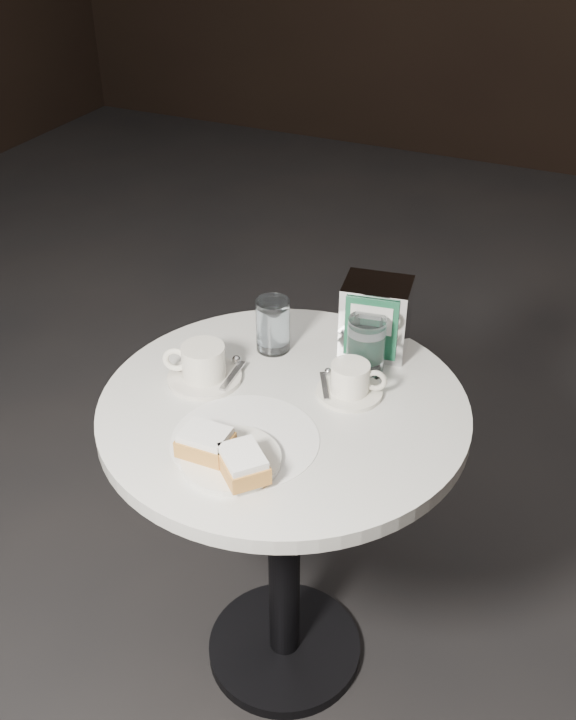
# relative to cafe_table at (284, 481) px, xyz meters

# --- Properties ---
(ground) EXTENTS (7.00, 7.00, 0.00)m
(ground) POSITION_rel_cafe_table_xyz_m (0.00, 0.00, -0.55)
(ground) COLOR black
(ground) RESTS_ON ground
(cafe_table) EXTENTS (0.70, 0.70, 0.74)m
(cafe_table) POSITION_rel_cafe_table_xyz_m (0.00, 0.00, 0.00)
(cafe_table) COLOR black
(cafe_table) RESTS_ON ground
(sugar_spill) EXTENTS (0.28, 0.28, 0.00)m
(sugar_spill) POSITION_rel_cafe_table_xyz_m (-0.02, -0.13, 0.20)
(sugar_spill) COLOR white
(sugar_spill) RESTS_ON cafe_table
(beignet_plate) EXTENTS (0.22, 0.22, 0.06)m
(beignet_plate) POSITION_rel_cafe_table_xyz_m (-0.01, -0.20, 0.22)
(beignet_plate) COLOR white
(beignet_plate) RESTS_ON cafe_table
(coffee_cup_left) EXTENTS (0.19, 0.19, 0.08)m
(coffee_cup_left) POSITION_rel_cafe_table_xyz_m (-0.17, 0.00, 0.23)
(coffee_cup_left) COLOR silver
(coffee_cup_left) RESTS_ON cafe_table
(coffee_cup_right) EXTENTS (0.15, 0.15, 0.07)m
(coffee_cup_right) POSITION_rel_cafe_table_xyz_m (0.10, 0.08, 0.23)
(coffee_cup_right) COLOR silver
(coffee_cup_right) RESTS_ON cafe_table
(water_glass_left) EXTENTS (0.08, 0.08, 0.11)m
(water_glass_left) POSITION_rel_cafe_table_xyz_m (-0.10, 0.16, 0.25)
(water_glass_left) COLOR white
(water_glass_left) RESTS_ON cafe_table
(water_glass_right) EXTENTS (0.08, 0.08, 0.12)m
(water_glass_right) POSITION_rel_cafe_table_xyz_m (0.10, 0.16, 0.26)
(water_glass_right) COLOR white
(water_glass_right) RESTS_ON cafe_table
(napkin_dispenser) EXTENTS (0.15, 0.13, 0.15)m
(napkin_dispenser) POSITION_rel_cafe_table_xyz_m (0.09, 0.24, 0.28)
(napkin_dispenser) COLOR silver
(napkin_dispenser) RESTS_ON cafe_table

